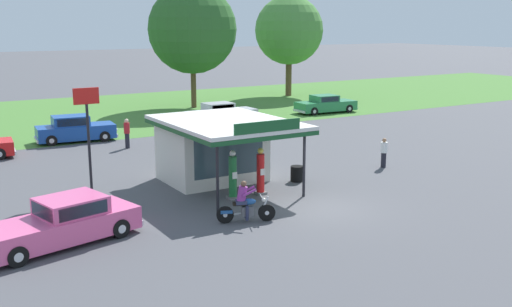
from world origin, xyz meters
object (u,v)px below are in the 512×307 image
(gas_pump_offside, at_px, (261,173))
(parked_car_back_row_far_right, at_px, (75,130))
(gas_pump_nearside, at_px, (233,177))
(roadside_pole_sign, at_px, (88,121))
(bystander_strolling_foreground, at_px, (384,152))
(featured_classic_sedan, at_px, (61,224))
(parked_car_back_row_centre_left, at_px, (221,113))
(bystander_standing_back_lot, at_px, (127,133))
(parked_car_back_row_left, at_px, (326,105))
(spare_tire_stack, at_px, (297,174))
(motorcycle_with_rider, at_px, (245,205))

(gas_pump_offside, relative_size, parked_car_back_row_far_right, 0.41)
(gas_pump_nearside, xyz_separation_m, roadside_pole_sign, (-4.71, 4.36, 2.15))
(parked_car_back_row_far_right, bearing_deg, gas_pump_offside, -76.84)
(bystander_strolling_foreground, bearing_deg, roadside_pole_sign, 166.15)
(parked_car_back_row_far_right, bearing_deg, gas_pump_nearside, -81.54)
(gas_pump_nearside, bearing_deg, featured_classic_sedan, -167.72)
(bystander_strolling_foreground, distance_m, roadside_pole_sign, 14.60)
(parked_car_back_row_centre_left, relative_size, roadside_pole_sign, 1.20)
(parked_car_back_row_far_right, bearing_deg, bystander_standing_back_lot, -60.12)
(featured_classic_sedan, bearing_deg, parked_car_back_row_far_right, 73.94)
(gas_pump_offside, height_order, featured_classic_sedan, gas_pump_offside)
(gas_pump_nearside, distance_m, gas_pump_offside, 1.36)
(parked_car_back_row_left, height_order, spare_tire_stack, parked_car_back_row_left)
(parked_car_back_row_far_right, bearing_deg, featured_classic_sedan, -106.06)
(gas_pump_nearside, height_order, bystander_strolling_foreground, gas_pump_nearside)
(bystander_standing_back_lot, xyz_separation_m, spare_tire_stack, (4.20, -11.37, -0.57))
(motorcycle_with_rider, xyz_separation_m, parked_car_back_row_left, (19.63, 20.59, 0.01))
(featured_classic_sedan, bearing_deg, gas_pump_nearside, 12.28)
(gas_pump_nearside, distance_m, bystander_strolling_foreground, 9.34)
(parked_car_back_row_left, xyz_separation_m, roadside_pole_sign, (-23.25, -13.35, 2.44))
(parked_car_back_row_left, bearing_deg, motorcycle_with_rider, -133.64)
(gas_pump_offside, height_order, bystander_standing_back_lot, gas_pump_offside)
(gas_pump_nearside, xyz_separation_m, parked_car_back_row_centre_left, (8.86, 17.75, -0.28))
(motorcycle_with_rider, xyz_separation_m, bystander_standing_back_lot, (0.81, 15.19, 0.28))
(gas_pump_offside, height_order, parked_car_back_row_centre_left, gas_pump_offside)
(motorcycle_with_rider, xyz_separation_m, roadside_pole_sign, (-3.62, 7.24, 2.45))
(parked_car_back_row_left, bearing_deg, bystander_strolling_foreground, -118.85)
(bystander_standing_back_lot, bearing_deg, parked_car_back_row_left, 16.01)
(parked_car_back_row_far_right, xyz_separation_m, parked_car_back_row_centre_left, (11.23, 1.80, -0.08))
(spare_tire_stack, bearing_deg, gas_pump_offside, -159.98)
(gas_pump_offside, height_order, spare_tire_stack, gas_pump_offside)
(parked_car_back_row_far_right, height_order, bystander_strolling_foreground, parked_car_back_row_far_right)
(parked_car_back_row_centre_left, bearing_deg, featured_classic_sedan, -130.07)
(bystander_standing_back_lot, height_order, spare_tire_stack, bystander_standing_back_lot)
(parked_car_back_row_left, distance_m, bystander_standing_back_lot, 19.59)
(bystander_standing_back_lot, relative_size, spare_tire_stack, 2.43)
(motorcycle_with_rider, distance_m, featured_classic_sedan, 6.47)
(gas_pump_offside, xyz_separation_m, roadside_pole_sign, (-6.06, 4.36, 2.17))
(parked_car_back_row_far_right, xyz_separation_m, bystander_standing_back_lot, (2.09, -3.64, 0.18))
(gas_pump_nearside, height_order, motorcycle_with_rider, gas_pump_nearside)
(parked_car_back_row_left, xyz_separation_m, bystander_standing_back_lot, (-18.82, -5.40, 0.26))
(gas_pump_offside, bearing_deg, bystander_standing_back_lot, 97.58)
(featured_classic_sedan, height_order, spare_tire_stack, featured_classic_sedan)
(gas_pump_offside, relative_size, spare_tire_stack, 2.82)
(parked_car_back_row_centre_left, height_order, roadside_pole_sign, roadside_pole_sign)
(bystander_standing_back_lot, xyz_separation_m, bystander_strolling_foreground, (9.57, -11.40, -0.14))
(parked_car_back_row_centre_left, bearing_deg, spare_tire_stack, -106.37)
(gas_pump_offside, bearing_deg, bystander_strolling_foreground, 6.55)
(motorcycle_with_rider, distance_m, bystander_standing_back_lot, 15.21)
(featured_classic_sedan, height_order, bystander_standing_back_lot, bystander_standing_back_lot)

